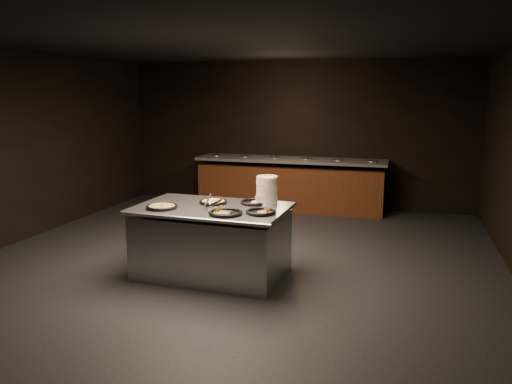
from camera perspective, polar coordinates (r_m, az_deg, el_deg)
room at (r=6.29m, az=-3.14°, el=3.97°), size 7.02×8.02×2.92m
salad_bar at (r=9.83m, az=3.92°, el=0.57°), size 3.70×0.83×1.18m
serving_counter at (r=6.25m, az=-5.04°, el=-5.76°), size 1.88×1.25×0.88m
plate_stack at (r=6.21m, az=1.26°, el=0.19°), size 0.26×0.26×0.35m
pan_veggie_whole at (r=6.11m, az=-10.71°, el=-1.66°), size 0.38×0.38×0.04m
pan_cheese_whole at (r=6.30m, az=-4.91°, el=-1.12°), size 0.35×0.35×0.04m
pan_cheese_slices_a at (r=6.26m, az=-0.17°, el=-1.16°), size 0.36×0.36×0.04m
pan_cheese_slices_b at (r=5.71m, az=-3.50°, el=-2.38°), size 0.39×0.39×0.04m
pan_veggie_slices at (r=5.75m, az=0.55°, el=-2.28°), size 0.35×0.35×0.04m
server_left at (r=6.08m, az=-5.34°, el=-1.04°), size 0.09×0.32×0.15m
server_right at (r=5.80m, az=-4.39°, el=-1.59°), size 0.33×0.10×0.16m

